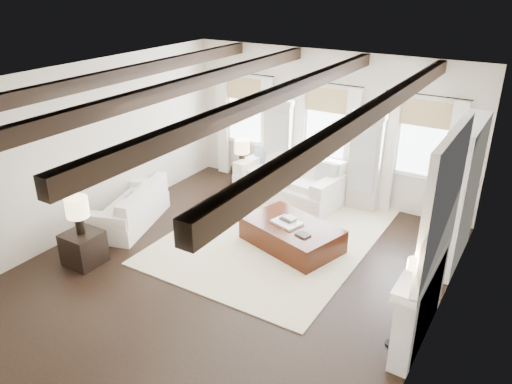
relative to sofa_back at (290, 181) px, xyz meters
The scene contains 16 objects.
ground 3.20m from the sofa_back, 80.24° to the right, with size 7.50×7.50×0.00m, color black.
room_shell 2.97m from the sofa_back, 60.05° to the right, with size 6.54×7.54×3.22m.
area_rug 1.70m from the sofa_back, 70.31° to the right, with size 3.52×4.80×0.02m, color beige.
sofa_back is the anchor object (origin of this frame).
sofa_left 3.43m from the sofa_back, 127.40° to the right, with size 1.38×2.05×0.81m.
ottoman 2.12m from the sofa_back, 60.94° to the right, with size 1.74×1.09×0.46m, color black.
tray 2.10m from the sofa_back, 63.54° to the right, with size 0.50×0.38×0.04m, color white.
book_lower 2.03m from the sofa_back, 63.19° to the right, with size 0.26×0.20×0.04m, color #262628.
book_upper 2.05m from the sofa_back, 61.99° to the right, with size 0.22×0.17×0.03m, color beige.
book_loose 2.54m from the sofa_back, 56.97° to the right, with size 0.24×0.18×0.03m, color #262628.
side_table_front 4.60m from the sofa_back, 112.66° to the right, with size 0.59×0.59×0.59m, color black.
lamp_front 4.64m from the sofa_back, 112.66° to the right, with size 0.39×0.39×0.66m.
side_table_back 1.22m from the sofa_back, behind, with size 0.38×0.38×0.58m, color black.
lamp_back 1.34m from the sofa_back, behind, with size 0.35×0.35×0.60m.
candlestick_near 4.90m from the sofa_back, 45.42° to the right, with size 0.18×0.18×0.88m.
candlestick_far 4.53m from the sofa_back, 40.63° to the right, with size 0.17×0.17×0.86m.
Camera 1 is at (4.13, -5.91, 4.70)m, focal length 35.00 mm.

